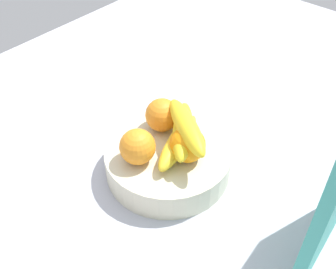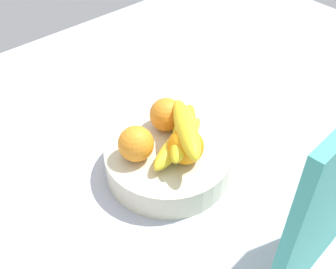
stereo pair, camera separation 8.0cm
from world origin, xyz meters
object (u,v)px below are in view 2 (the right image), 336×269
at_px(orange_front_left, 136,144).
at_px(orange_center, 166,115).
at_px(banana_bunch, 183,134).
at_px(fruit_bowl, 168,160).
at_px(cutting_board, 335,198).
at_px(orange_front_right, 186,146).

distance_m(orange_front_left, orange_center, 0.10).
distance_m(orange_front_left, banana_bunch, 0.09).
distance_m(fruit_bowl, cutting_board, 0.36).
relative_size(fruit_bowl, cutting_board, 0.72).
distance_m(orange_center, banana_bunch, 0.08).
distance_m(orange_front_right, cutting_board, 0.29).
bearing_deg(cutting_board, banana_bunch, -91.40).
relative_size(orange_center, cutting_board, 0.20).
bearing_deg(cutting_board, orange_front_left, -78.94).
distance_m(fruit_bowl, orange_front_right, 0.08).
height_order(orange_center, banana_bunch, banana_bunch).
bearing_deg(banana_bunch, orange_front_right, 60.90).
distance_m(fruit_bowl, banana_bunch, 0.08).
height_order(orange_front_left, orange_center, same).
bearing_deg(orange_center, orange_front_right, 70.23).
bearing_deg(orange_front_left, orange_front_right, 134.38).
height_order(orange_front_right, cutting_board, cutting_board).
height_order(orange_front_right, banana_bunch, banana_bunch).
relative_size(orange_front_right, cutting_board, 0.20).
xyz_separation_m(orange_front_left, orange_center, (-0.10, -0.03, 0.00)).
xyz_separation_m(banana_bunch, cutting_board, (-0.01, 0.30, 0.08)).
height_order(fruit_bowl, orange_center, orange_center).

